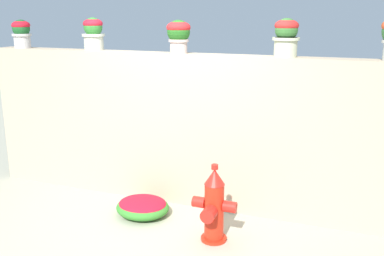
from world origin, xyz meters
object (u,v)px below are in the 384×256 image
object	(u,v)px
potted_plant_3	(286,35)
flower_bush_left	(143,206)
potted_plant_0	(21,32)
potted_plant_2	(179,33)
fire_hydrant	(214,207)
potted_plant_1	(93,32)

from	to	relation	value
potted_plant_3	flower_bush_left	bearing A→B (deg)	-159.07
potted_plant_0	flower_bush_left	bearing A→B (deg)	-15.06
potted_plant_2	potted_plant_3	xyz separation A→B (m)	(1.24, 0.01, 0.00)
potted_plant_3	fire_hydrant	xyz separation A→B (m)	(-0.52, -0.84, -1.71)
fire_hydrant	flower_bush_left	world-z (taller)	fire_hydrant
potted_plant_1	potted_plant_3	distance (m)	2.43
potted_plant_3	potted_plant_0	bearing A→B (deg)	-179.57
fire_hydrant	flower_bush_left	size ratio (longest dim) A/B	1.33
potted_plant_0	potted_plant_2	world-z (taller)	potted_plant_2
potted_plant_1	potted_plant_2	bearing A→B (deg)	-3.11
potted_plant_3	flower_bush_left	world-z (taller)	potted_plant_3
potted_plant_1	potted_plant_0	bearing A→B (deg)	-175.86
potted_plant_3	potted_plant_1	bearing A→B (deg)	178.80
potted_plant_2	fire_hydrant	xyz separation A→B (m)	(0.72, -0.82, -1.71)
potted_plant_1	flower_bush_left	xyz separation A→B (m)	(0.95, -0.62, -1.97)
potted_plant_0	potted_plant_3	bearing A→B (deg)	0.43
potted_plant_0	potted_plant_3	world-z (taller)	potted_plant_3
potted_plant_1	fire_hydrant	distance (m)	2.71
potted_plant_2	potted_plant_3	bearing A→B (deg)	0.65
potted_plant_1	flower_bush_left	world-z (taller)	potted_plant_1
potted_plant_0	potted_plant_3	size ratio (longest dim) A/B	0.91
potted_plant_0	potted_plant_1	xyz separation A→B (m)	(1.07, 0.08, 0.01)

